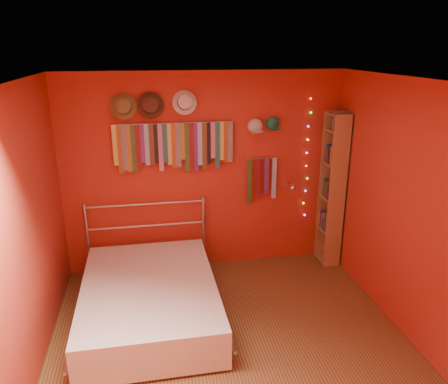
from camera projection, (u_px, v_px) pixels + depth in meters
ground at (232, 347)px, 4.23m from camera, size 3.50×3.50×0.00m
back_wall at (205, 173)px, 5.46m from camera, size 3.50×0.02×2.50m
right_wall at (414, 215)px, 4.12m from camera, size 0.02×3.50×2.50m
left_wall at (21, 243)px, 3.54m from camera, size 0.02×3.50×2.50m
ceiling at (233, 82)px, 3.43m from camera, size 3.50×3.50×0.02m
tie_rack at (174, 145)px, 5.21m from camera, size 1.45×0.03×0.60m
small_tie_rack at (262, 178)px, 5.55m from camera, size 0.40×0.03×0.59m
fedora_olive at (123, 106)px, 4.94m from camera, size 0.30×0.16×0.30m
fedora_brown at (150, 105)px, 4.98m from camera, size 0.31×0.17×0.31m
fedora_white at (185, 102)px, 5.04m from camera, size 0.28×0.15×0.28m
cap_white at (255, 126)px, 5.33m from camera, size 0.18×0.23×0.18m
cap_green at (273, 124)px, 5.36m from camera, size 0.17×0.22×0.17m
fairy_lights at (307, 159)px, 5.60m from camera, size 0.06×0.02×1.56m
reading_lamp at (292, 187)px, 5.46m from camera, size 0.08×0.32×0.10m
bookshelf at (335, 189)px, 5.61m from camera, size 0.25×0.34×2.00m
bed at (150, 299)px, 4.62m from camera, size 1.48×2.02×0.98m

